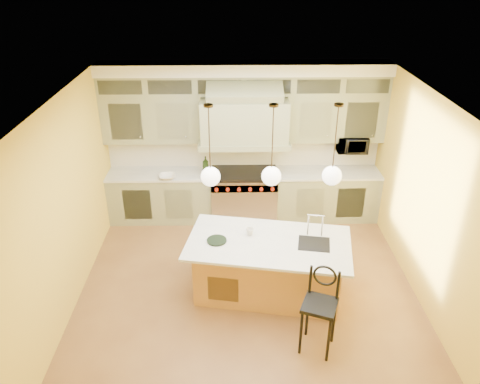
{
  "coord_description": "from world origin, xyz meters",
  "views": [
    {
      "loc": [
        -0.22,
        -5.62,
        4.56
      ],
      "look_at": [
        -0.1,
        0.7,
        1.29
      ],
      "focal_mm": 35.0,
      "sensor_mm": 36.0,
      "label": 1
    }
  ],
  "objects_px": {
    "microwave": "(352,144)",
    "kitchen_island": "(269,266)",
    "range": "(244,195)",
    "counter_stool": "(320,305)"
  },
  "relations": [
    {
      "from": "counter_stool",
      "to": "microwave",
      "type": "relative_size",
      "value": 2.15
    },
    {
      "from": "microwave",
      "to": "kitchen_island",
      "type": "bearing_deg",
      "value": -125.32
    },
    {
      "from": "kitchen_island",
      "to": "counter_stool",
      "type": "height_order",
      "value": "kitchen_island"
    },
    {
      "from": "range",
      "to": "counter_stool",
      "type": "distance_m",
      "value": 3.42
    },
    {
      "from": "kitchen_island",
      "to": "counter_stool",
      "type": "relative_size",
      "value": 2.11
    },
    {
      "from": "counter_stool",
      "to": "microwave",
      "type": "distance_m",
      "value": 3.67
    },
    {
      "from": "range",
      "to": "kitchen_island",
      "type": "height_order",
      "value": "kitchen_island"
    },
    {
      "from": "counter_stool",
      "to": "microwave",
      "type": "height_order",
      "value": "microwave"
    },
    {
      "from": "range",
      "to": "microwave",
      "type": "bearing_deg",
      "value": 3.12
    },
    {
      "from": "kitchen_island",
      "to": "counter_stool",
      "type": "bearing_deg",
      "value": -52.82
    }
  ]
}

